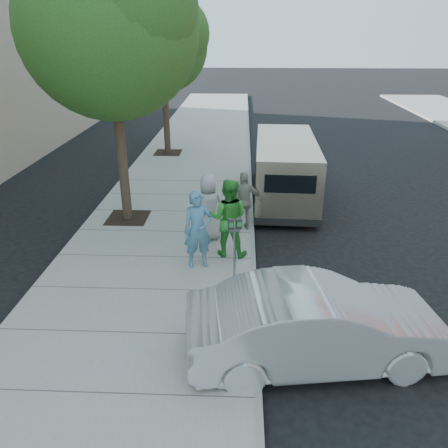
{
  "coord_description": "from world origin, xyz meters",
  "views": [
    {
      "loc": [
        1.12,
        -9.58,
        5.38
      ],
      "look_at": [
        0.71,
        -0.06,
        1.1
      ],
      "focal_mm": 35.0,
      "sensor_mm": 36.0,
      "label": 1
    }
  ],
  "objects_px": {
    "van": "(285,169)",
    "person_striped_polo": "(244,201)",
    "parking_meter": "(235,236)",
    "sedan": "(318,325)",
    "person_officer": "(198,230)",
    "tree_near": "(111,21)",
    "person_gray_shirt": "(209,207)",
    "tree_far": "(163,42)",
    "person_green_shirt": "(228,218)"
  },
  "relations": [
    {
      "from": "tree_far",
      "to": "parking_meter",
      "type": "distance_m",
      "value": 11.99
    },
    {
      "from": "van",
      "to": "sedan",
      "type": "xyz_separation_m",
      "value": [
        -0.09,
        -7.97,
        -0.36
      ]
    },
    {
      "from": "person_green_shirt",
      "to": "person_striped_polo",
      "type": "bearing_deg",
      "value": -96.17
    },
    {
      "from": "parking_meter",
      "to": "person_officer",
      "type": "distance_m",
      "value": 1.04
    },
    {
      "from": "tree_near",
      "to": "person_striped_polo",
      "type": "xyz_separation_m",
      "value": [
        3.45,
        -0.63,
        -4.56
      ]
    },
    {
      "from": "sedan",
      "to": "person_officer",
      "type": "height_order",
      "value": "person_officer"
    },
    {
      "from": "van",
      "to": "person_striped_polo",
      "type": "relative_size",
      "value": 3.39
    },
    {
      "from": "parking_meter",
      "to": "van",
      "type": "distance_m",
      "value": 5.71
    },
    {
      "from": "sedan",
      "to": "person_striped_polo",
      "type": "xyz_separation_m",
      "value": [
        -1.27,
        5.19,
        0.24
      ]
    },
    {
      "from": "person_green_shirt",
      "to": "tree_near",
      "type": "bearing_deg",
      "value": -27.46
    },
    {
      "from": "tree_far",
      "to": "parking_meter",
      "type": "xyz_separation_m",
      "value": [
        3.24,
        -10.94,
        -3.67
      ]
    },
    {
      "from": "van",
      "to": "person_gray_shirt",
      "type": "height_order",
      "value": "van"
    },
    {
      "from": "tree_near",
      "to": "person_green_shirt",
      "type": "distance_m",
      "value": 5.79
    },
    {
      "from": "person_striped_polo",
      "to": "sedan",
      "type": "bearing_deg",
      "value": 93.14
    },
    {
      "from": "tree_near",
      "to": "parking_meter",
      "type": "height_order",
      "value": "tree_near"
    },
    {
      "from": "tree_near",
      "to": "parking_meter",
      "type": "relative_size",
      "value": 5.11
    },
    {
      "from": "tree_near",
      "to": "van",
      "type": "distance_m",
      "value": 6.89
    },
    {
      "from": "sedan",
      "to": "parking_meter",
      "type": "bearing_deg",
      "value": 23.0
    },
    {
      "from": "tree_far",
      "to": "person_officer",
      "type": "relative_size",
      "value": 3.45
    },
    {
      "from": "sedan",
      "to": "tree_far",
      "type": "bearing_deg",
      "value": 11.45
    },
    {
      "from": "tree_near",
      "to": "person_striped_polo",
      "type": "relative_size",
      "value": 4.49
    },
    {
      "from": "sedan",
      "to": "person_green_shirt",
      "type": "bearing_deg",
      "value": 16.64
    },
    {
      "from": "tree_far",
      "to": "person_green_shirt",
      "type": "distance_m",
      "value": 10.91
    },
    {
      "from": "tree_near",
      "to": "person_gray_shirt",
      "type": "height_order",
      "value": "tree_near"
    },
    {
      "from": "parking_meter",
      "to": "tree_near",
      "type": "bearing_deg",
      "value": 121.11
    },
    {
      "from": "person_striped_polo",
      "to": "person_officer",
      "type": "bearing_deg",
      "value": 52.78
    },
    {
      "from": "person_officer",
      "to": "tree_near",
      "type": "bearing_deg",
      "value": 113.36
    },
    {
      "from": "tree_near",
      "to": "sedan",
      "type": "height_order",
      "value": "tree_near"
    },
    {
      "from": "tree_far",
      "to": "person_green_shirt",
      "type": "xyz_separation_m",
      "value": [
        3.06,
        -9.78,
        -3.74
      ]
    },
    {
      "from": "person_officer",
      "to": "person_green_shirt",
      "type": "relative_size",
      "value": 0.95
    },
    {
      "from": "sedan",
      "to": "person_striped_polo",
      "type": "height_order",
      "value": "person_striped_polo"
    },
    {
      "from": "tree_near",
      "to": "person_gray_shirt",
      "type": "distance_m",
      "value": 5.3
    },
    {
      "from": "van",
      "to": "person_gray_shirt",
      "type": "bearing_deg",
      "value": -121.69
    },
    {
      "from": "sedan",
      "to": "person_officer",
      "type": "bearing_deg",
      "value": 29.9
    },
    {
      "from": "tree_far",
      "to": "van",
      "type": "xyz_separation_m",
      "value": [
        4.81,
        -5.45,
        -3.78
      ]
    },
    {
      "from": "tree_near",
      "to": "person_officer",
      "type": "xyz_separation_m",
      "value": [
        2.37,
        -2.79,
        -4.46
      ]
    },
    {
      "from": "van",
      "to": "person_gray_shirt",
      "type": "relative_size",
      "value": 3.15
    },
    {
      "from": "person_gray_shirt",
      "to": "tree_far",
      "type": "bearing_deg",
      "value": -77.85
    },
    {
      "from": "parking_meter",
      "to": "person_gray_shirt",
      "type": "xyz_separation_m",
      "value": [
        -0.73,
        2.06,
        -0.16
      ]
    },
    {
      "from": "tree_far",
      "to": "sedan",
      "type": "relative_size",
      "value": 1.44
    },
    {
      "from": "person_green_shirt",
      "to": "person_striped_polo",
      "type": "distance_m",
      "value": 1.61
    },
    {
      "from": "van",
      "to": "sedan",
      "type": "height_order",
      "value": "van"
    },
    {
      "from": "sedan",
      "to": "person_striped_polo",
      "type": "bearing_deg",
      "value": 5.84
    },
    {
      "from": "tree_near",
      "to": "tree_far",
      "type": "relative_size",
      "value": 1.16
    },
    {
      "from": "van",
      "to": "person_striped_polo",
      "type": "bearing_deg",
      "value": -113.88
    },
    {
      "from": "tree_far",
      "to": "person_gray_shirt",
      "type": "xyz_separation_m",
      "value": [
        2.51,
        -8.88,
        -3.83
      ]
    },
    {
      "from": "person_gray_shirt",
      "to": "person_striped_polo",
      "type": "xyz_separation_m",
      "value": [
        0.94,
        0.65,
        -0.07
      ]
    },
    {
      "from": "parking_meter",
      "to": "person_green_shirt",
      "type": "distance_m",
      "value": 1.18
    },
    {
      "from": "person_green_shirt",
      "to": "person_gray_shirt",
      "type": "bearing_deg",
      "value": -50.42
    },
    {
      "from": "tree_near",
      "to": "sedan",
      "type": "bearing_deg",
      "value": -50.93
    }
  ]
}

